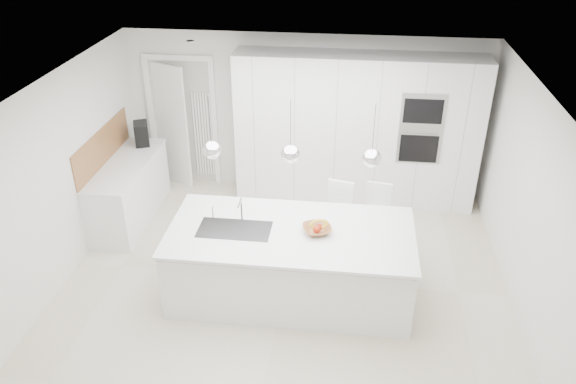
# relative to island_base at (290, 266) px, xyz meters

# --- Properties ---
(floor) EXTENTS (5.50, 5.50, 0.00)m
(floor) POSITION_rel_island_base_xyz_m (-0.10, 0.30, -0.43)
(floor) COLOR beige
(floor) RESTS_ON ground
(wall_back) EXTENTS (5.50, 0.00, 5.50)m
(wall_back) POSITION_rel_island_base_xyz_m (-0.10, 2.80, 0.82)
(wall_back) COLOR silver
(wall_back) RESTS_ON ground
(wall_left) EXTENTS (0.00, 5.00, 5.00)m
(wall_left) POSITION_rel_island_base_xyz_m (-2.85, 0.30, 0.82)
(wall_left) COLOR silver
(wall_left) RESTS_ON ground
(ceiling) EXTENTS (5.50, 5.50, 0.00)m
(ceiling) POSITION_rel_island_base_xyz_m (-0.10, 0.30, 2.07)
(ceiling) COLOR white
(ceiling) RESTS_ON wall_back
(tall_cabinets) EXTENTS (3.60, 0.60, 2.30)m
(tall_cabinets) POSITION_rel_island_base_xyz_m (0.70, 2.50, 0.72)
(tall_cabinets) COLOR white
(tall_cabinets) RESTS_ON floor
(oven_stack) EXTENTS (0.62, 0.04, 1.05)m
(oven_stack) POSITION_rel_island_base_xyz_m (1.60, 2.19, 0.92)
(oven_stack) COLOR #A5A5A8
(oven_stack) RESTS_ON tall_cabinets
(doorway_frame) EXTENTS (1.11, 0.08, 2.13)m
(doorway_frame) POSITION_rel_island_base_xyz_m (-2.05, 2.77, 0.59)
(doorway_frame) COLOR white
(doorway_frame) RESTS_ON floor
(hallway_door) EXTENTS (0.76, 0.38, 2.00)m
(hallway_door) POSITION_rel_island_base_xyz_m (-2.30, 2.72, 0.57)
(hallway_door) COLOR white
(hallway_door) RESTS_ON floor
(radiator) EXTENTS (0.32, 0.04, 1.40)m
(radiator) POSITION_rel_island_base_xyz_m (-1.73, 2.76, 0.42)
(radiator) COLOR white
(radiator) RESTS_ON floor
(left_base_cabinets) EXTENTS (0.60, 1.80, 0.86)m
(left_base_cabinets) POSITION_rel_island_base_xyz_m (-2.55, 1.50, 0.00)
(left_base_cabinets) COLOR white
(left_base_cabinets) RESTS_ON floor
(left_worktop) EXTENTS (0.62, 1.82, 0.04)m
(left_worktop) POSITION_rel_island_base_xyz_m (-2.55, 1.50, 0.45)
(left_worktop) COLOR white
(left_worktop) RESTS_ON left_base_cabinets
(oak_backsplash) EXTENTS (0.02, 1.80, 0.50)m
(oak_backsplash) POSITION_rel_island_base_xyz_m (-2.84, 1.50, 0.72)
(oak_backsplash) COLOR #9F6A3C
(oak_backsplash) RESTS_ON wall_left
(island_base) EXTENTS (2.80, 1.20, 0.86)m
(island_base) POSITION_rel_island_base_xyz_m (0.00, 0.00, 0.00)
(island_base) COLOR white
(island_base) RESTS_ON floor
(island_worktop) EXTENTS (2.84, 1.40, 0.04)m
(island_worktop) POSITION_rel_island_base_xyz_m (0.00, 0.05, 0.45)
(island_worktop) COLOR white
(island_worktop) RESTS_ON island_base
(island_sink) EXTENTS (0.84, 0.44, 0.18)m
(island_sink) POSITION_rel_island_base_xyz_m (-0.65, -0.00, 0.39)
(island_sink) COLOR #3F3F42
(island_sink) RESTS_ON island_worktop
(island_tap) EXTENTS (0.02, 0.02, 0.30)m
(island_tap) POSITION_rel_island_base_xyz_m (-0.60, 0.20, 0.62)
(island_tap) COLOR white
(island_tap) RESTS_ON island_worktop
(pendant_left) EXTENTS (0.20, 0.20, 0.20)m
(pendant_left) POSITION_rel_island_base_xyz_m (-0.85, -0.00, 1.47)
(pendant_left) COLOR white
(pendant_left) RESTS_ON ceiling
(pendant_mid) EXTENTS (0.20, 0.20, 0.20)m
(pendant_mid) POSITION_rel_island_base_xyz_m (-0.00, -0.00, 1.47)
(pendant_mid) COLOR white
(pendant_mid) RESTS_ON ceiling
(pendant_right) EXTENTS (0.20, 0.20, 0.20)m
(pendant_right) POSITION_rel_island_base_xyz_m (0.85, -0.00, 1.47)
(pendant_right) COLOR white
(pendant_right) RESTS_ON ceiling
(fruit_bowl) EXTENTS (0.41, 0.41, 0.08)m
(fruit_bowl) POSITION_rel_island_base_xyz_m (0.30, 0.05, 0.51)
(fruit_bowl) COLOR #9F6A3C
(fruit_bowl) RESTS_ON island_worktop
(espresso_machine) EXTENTS (0.31, 0.37, 0.34)m
(espresso_machine) POSITION_rel_island_base_xyz_m (-2.53, 2.19, 0.64)
(espresso_machine) COLOR black
(espresso_machine) RESTS_ON left_worktop
(bar_stool_left) EXTENTS (0.45, 0.56, 1.07)m
(bar_stool_left) POSITION_rel_island_base_xyz_m (0.53, 0.86, 0.11)
(bar_stool_left) COLOR white
(bar_stool_left) RESTS_ON floor
(bar_stool_right) EXTENTS (0.41, 0.52, 1.02)m
(bar_stool_right) POSITION_rel_island_base_xyz_m (1.03, 0.97, 0.08)
(bar_stool_right) COLOR white
(bar_stool_right) RESTS_ON floor
(apple_a) EXTENTS (0.08, 0.08, 0.08)m
(apple_a) POSITION_rel_island_base_xyz_m (0.30, 0.00, 0.54)
(apple_a) COLOR #A1230D
(apple_a) RESTS_ON fruit_bowl
(apple_b) EXTENTS (0.08, 0.08, 0.08)m
(apple_b) POSITION_rel_island_base_xyz_m (0.32, 0.06, 0.54)
(apple_b) COLOR #A1230D
(apple_b) RESTS_ON fruit_bowl
(banana_bunch) EXTENTS (0.23, 0.17, 0.21)m
(banana_bunch) POSITION_rel_island_base_xyz_m (0.32, 0.06, 0.58)
(banana_bunch) COLOR gold
(banana_bunch) RESTS_ON fruit_bowl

